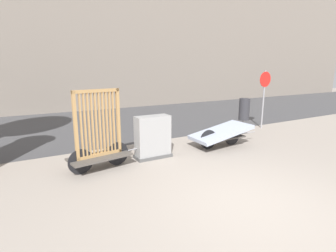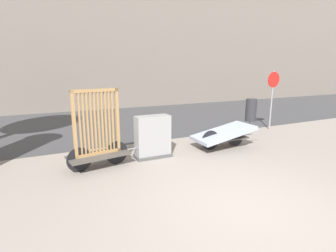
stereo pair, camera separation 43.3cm
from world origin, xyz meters
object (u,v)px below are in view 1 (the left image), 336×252
(bike_cart_with_mattress, at_px, (221,133))
(trash_bin, at_px, (244,109))
(bike_cart_with_bedframe, at_px, (99,142))
(sign_post, at_px, (264,91))
(utility_cabinet, at_px, (153,139))

(bike_cart_with_mattress, relative_size, trash_bin, 1.87)
(bike_cart_with_bedframe, height_order, sign_post, sign_post)
(bike_cart_with_mattress, distance_m, trash_bin, 2.45)
(bike_cart_with_bedframe, relative_size, trash_bin, 1.74)
(utility_cabinet, bearing_deg, trash_bin, 13.67)
(bike_cart_with_bedframe, bearing_deg, bike_cart_with_mattress, -9.28)
(bike_cart_with_mattress, xyz_separation_m, sign_post, (3.10, 1.17, 1.04))
(bike_cart_with_mattress, height_order, trash_bin, trash_bin)
(bike_cart_with_mattress, bearing_deg, trash_bin, 30.38)
(bike_cart_with_bedframe, height_order, bike_cart_with_mattress, bike_cart_with_bedframe)
(bike_cart_with_bedframe, relative_size, bike_cart_with_mattress, 0.93)
(trash_bin, bearing_deg, bike_cart_with_bedframe, -168.28)
(bike_cart_with_bedframe, distance_m, utility_cabinet, 1.43)
(utility_cabinet, bearing_deg, bike_cart_with_bedframe, -174.34)
(trash_bin, bearing_deg, bike_cart_with_mattress, -150.79)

